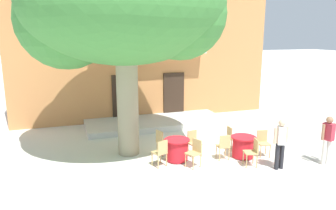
% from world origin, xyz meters
% --- Properties ---
extents(ground_plane, '(120.00, 120.00, 0.00)m').
position_xyz_m(ground_plane, '(0.00, 0.00, 0.00)').
color(ground_plane, silver).
extents(building_facade, '(13.00, 5.09, 7.50)m').
position_xyz_m(building_facade, '(-0.84, 6.99, 3.75)').
color(building_facade, '#CC844C').
rests_on(building_facade, ground).
extents(entrance_step_platform, '(6.50, 2.42, 0.25)m').
position_xyz_m(entrance_step_platform, '(-0.84, 3.79, 0.12)').
color(entrance_step_platform, silver).
rests_on(entrance_step_platform, ground).
extents(plane_tree, '(6.94, 6.09, 7.25)m').
position_xyz_m(plane_tree, '(-2.92, 0.65, 5.07)').
color(plane_tree, gray).
rests_on(plane_tree, ground).
extents(cafe_table_near_tree, '(0.86, 0.86, 0.76)m').
position_xyz_m(cafe_table_near_tree, '(-1.39, -0.59, 0.39)').
color(cafe_table_near_tree, red).
rests_on(cafe_table_near_tree, ground).
extents(cafe_chair_near_tree_0, '(0.51, 0.51, 0.91)m').
position_xyz_m(cafe_chair_near_tree_0, '(-1.72, 0.09, 0.53)').
color(cafe_chair_near_tree_0, tan).
rests_on(cafe_chair_near_tree_0, ground).
extents(cafe_chair_near_tree_1, '(0.51, 0.51, 0.91)m').
position_xyz_m(cafe_chair_near_tree_1, '(-2.08, -0.92, 0.53)').
color(cafe_chair_near_tree_1, tan).
rests_on(cafe_chair_near_tree_1, ground).
extents(cafe_chair_near_tree_2, '(0.53, 0.53, 0.91)m').
position_xyz_m(cafe_chair_near_tree_2, '(-1.02, -1.25, 0.53)').
color(cafe_chair_near_tree_2, tan).
rests_on(cafe_chair_near_tree_2, ground).
extents(cafe_chair_near_tree_3, '(0.48, 0.48, 0.91)m').
position_xyz_m(cafe_chair_near_tree_3, '(-0.68, -0.35, 0.53)').
color(cafe_chair_near_tree_3, tan).
rests_on(cafe_chair_near_tree_3, ground).
extents(cafe_table_middle, '(0.86, 0.86, 0.76)m').
position_xyz_m(cafe_table_middle, '(0.90, -1.06, 0.39)').
color(cafe_table_middle, red).
rests_on(cafe_table_middle, ground).
extents(cafe_chair_middle_0, '(0.45, 0.45, 0.91)m').
position_xyz_m(cafe_chair_middle_0, '(0.14, -1.03, 0.53)').
color(cafe_chair_middle_0, tan).
rests_on(cafe_chair_middle_0, ground).
extents(cafe_chair_middle_1, '(0.48, 0.48, 0.91)m').
position_xyz_m(cafe_chair_middle_1, '(0.79, -1.80, 0.53)').
color(cafe_chair_middle_1, tan).
rests_on(cafe_chair_middle_1, ground).
extents(cafe_chair_middle_2, '(0.47, 0.47, 0.91)m').
position_xyz_m(cafe_chair_middle_2, '(1.65, -1.13, 0.53)').
color(cafe_chair_middle_2, tan).
rests_on(cafe_chair_middle_2, ground).
extents(cafe_chair_middle_3, '(0.43, 0.43, 0.91)m').
position_xyz_m(cafe_chair_middle_3, '(0.88, -0.30, 0.53)').
color(cafe_chair_middle_3, tan).
rests_on(cafe_chair_middle_3, ground).
extents(pedestrian_near_entrance, '(0.53, 0.40, 1.64)m').
position_xyz_m(pedestrian_near_entrance, '(1.47, -2.28, 0.93)').
color(pedestrian_near_entrance, '#232328').
rests_on(pedestrian_near_entrance, ground).
extents(pedestrian_mid_plaza, '(0.53, 0.38, 1.64)m').
position_xyz_m(pedestrian_mid_plaza, '(3.18, -2.46, 0.93)').
color(pedestrian_mid_plaza, silver).
rests_on(pedestrian_mid_plaza, ground).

